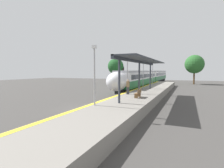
# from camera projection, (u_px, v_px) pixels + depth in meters

# --- Properties ---
(ground_plane) EXTENTS (120.00, 120.00, 0.00)m
(ground_plane) POSITION_uv_depth(u_px,v_px,m) (87.00, 109.00, 17.15)
(ground_plane) COLOR #423F3D
(rail_left) EXTENTS (0.08, 90.00, 0.15)m
(rail_left) POSITION_uv_depth(u_px,v_px,m) (81.00, 108.00, 17.43)
(rail_left) COLOR slate
(rail_left) RESTS_ON ground_plane
(rail_right) EXTENTS (0.08, 90.00, 0.15)m
(rail_right) POSITION_uv_depth(u_px,v_px,m) (94.00, 109.00, 16.85)
(rail_right) COLOR slate
(rail_right) RESTS_ON ground_plane
(train) EXTENTS (2.84, 46.09, 3.78)m
(train) POSITION_uv_depth(u_px,v_px,m) (149.00, 77.00, 43.30)
(train) COLOR black
(train) RESTS_ON ground_plane
(platform_right) EXTENTS (4.32, 64.00, 0.99)m
(platform_right) POSITION_uv_depth(u_px,v_px,m) (123.00, 107.00, 15.62)
(platform_right) COLOR gray
(platform_right) RESTS_ON ground_plane
(platform_bench) EXTENTS (0.44, 1.48, 0.89)m
(platform_bench) POSITION_uv_depth(u_px,v_px,m) (138.00, 93.00, 18.04)
(platform_bench) COLOR brown
(platform_bench) RESTS_ON platform_right
(person_waiting) EXTENTS (0.36, 0.23, 1.76)m
(person_waiting) POSITION_uv_depth(u_px,v_px,m) (128.00, 86.00, 20.47)
(person_waiting) COLOR #333338
(person_waiting) RESTS_ON platform_right
(railway_signal) EXTENTS (0.28, 0.28, 4.53)m
(railway_signal) POSITION_uv_depth(u_px,v_px,m) (123.00, 76.00, 33.48)
(railway_signal) COLOR #59595E
(railway_signal) RESTS_ON ground_plane
(lamppost_near) EXTENTS (0.36, 0.20, 4.77)m
(lamppost_near) POSITION_uv_depth(u_px,v_px,m) (94.00, 71.00, 13.79)
(lamppost_near) COLOR #9E9EA3
(lamppost_near) RESTS_ON platform_right
(lamppost_mid) EXTENTS (0.36, 0.20, 4.77)m
(lamppost_mid) POSITION_uv_depth(u_px,v_px,m) (127.00, 71.00, 21.15)
(lamppost_mid) COLOR #9E9EA3
(lamppost_mid) RESTS_ON platform_right
(lamppost_far) EXTENTS (0.36, 0.20, 4.77)m
(lamppost_far) POSITION_uv_depth(u_px,v_px,m) (143.00, 71.00, 28.51)
(lamppost_far) COLOR #9E9EA3
(lamppost_far) RESTS_ON platform_right
(lamppost_farthest) EXTENTS (0.36, 0.20, 4.77)m
(lamppost_farthest) POSITION_uv_depth(u_px,v_px,m) (152.00, 71.00, 35.87)
(lamppost_farthest) COLOR #9E9EA3
(lamppost_farthest) RESTS_ON platform_right
(station_canopy) EXTENTS (2.02, 16.04, 4.03)m
(station_canopy) POSITION_uv_depth(u_px,v_px,m) (144.00, 62.00, 20.37)
(station_canopy) COLOR #333842
(station_canopy) RESTS_ON platform_right
(background_tree_left) EXTENTS (4.53, 4.53, 7.30)m
(background_tree_left) POSITION_uv_depth(u_px,v_px,m) (116.00, 66.00, 49.95)
(background_tree_left) COLOR brown
(background_tree_left) RESTS_ON ground_plane
(background_tree_right) EXTENTS (5.16, 5.16, 8.17)m
(background_tree_right) POSITION_uv_depth(u_px,v_px,m) (194.00, 64.00, 48.60)
(background_tree_right) COLOR brown
(background_tree_right) RESTS_ON ground_plane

